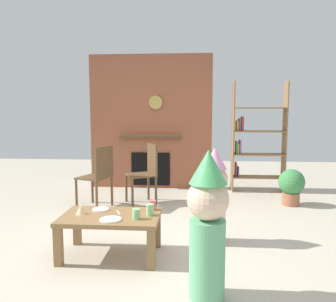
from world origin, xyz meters
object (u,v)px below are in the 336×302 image
object	(u,v)px
birthday_cake_slice	(81,210)
dining_chair_middle	(146,170)
paper_cup_near_left	(152,205)
paper_plate_rear	(101,209)
child_with_cone_hat	(208,221)
dining_chair_left	(99,173)
bookshelf	(255,140)
child_in_pink	(214,193)
potted_plant_tall	(291,185)
paper_cup_center	(150,210)
coffee_table	(111,222)
paper_plate_front	(111,219)
paper_cup_near_right	(136,214)

from	to	relation	value
birthday_cake_slice	dining_chair_middle	size ratio (longest dim) A/B	0.11
paper_cup_near_left	paper_plate_rear	size ratio (longest dim) A/B	0.57
child_with_cone_hat	dining_chair_left	world-z (taller)	child_with_cone_hat
bookshelf	paper_plate_rear	world-z (taller)	bookshelf
child_in_pink	potted_plant_tall	world-z (taller)	child_in_pink
dining_chair_middle	birthday_cake_slice	bearing A→B (deg)	53.17
paper_cup_near_left	child_in_pink	xyz separation A→B (m)	(0.63, 0.21, 0.09)
bookshelf	dining_chair_left	size ratio (longest dim) A/B	2.11
paper_cup_near_left	paper_cup_center	bearing A→B (deg)	-89.17
coffee_table	paper_cup_near_left	world-z (taller)	paper_cup_near_left
paper_plate_rear	dining_chair_middle	world-z (taller)	dining_chair_middle
paper_plate_front	child_in_pink	xyz separation A→B (m)	(0.97, 0.56, 0.13)
birthday_cake_slice	coffee_table	bearing A→B (deg)	-2.78
coffee_table	birthday_cake_slice	size ratio (longest dim) A/B	9.33
paper_plate_rear	coffee_table	bearing A→B (deg)	-48.99
paper_cup_center	child_with_cone_hat	distance (m)	0.87
paper_cup_near_right	paper_plate_rear	size ratio (longest dim) A/B	0.57
potted_plant_tall	paper_cup_near_right	bearing A→B (deg)	-134.00
paper_cup_near_right	paper_cup_center	bearing A→B (deg)	47.15
paper_cup_center	paper_plate_rear	xyz separation A→B (m)	(-0.52, 0.14, -0.05)
paper_cup_near_right	dining_chair_middle	world-z (taller)	dining_chair_middle
bookshelf	child_in_pink	xyz separation A→B (m)	(-0.84, -2.41, -0.36)
coffee_table	child_in_pink	distance (m)	1.11
bookshelf	birthday_cake_slice	world-z (taller)	bookshelf
paper_plate_rear	child_in_pink	size ratio (longest dim) A/B	0.17
paper_cup_center	paper_plate_rear	distance (m)	0.54
dining_chair_middle	potted_plant_tall	bearing A→B (deg)	155.50
dining_chair_left	paper_cup_center	bearing A→B (deg)	142.39
child_in_pink	paper_cup_near_right	bearing A→B (deg)	12.39
paper_plate_front	child_with_cone_hat	size ratio (longest dim) A/B	0.18
paper_cup_near_right	birthday_cake_slice	bearing A→B (deg)	168.42
paper_cup_center	paper_plate_rear	bearing A→B (deg)	165.14
birthday_cake_slice	child_with_cone_hat	bearing A→B (deg)	-29.91
coffee_table	paper_cup_near_right	world-z (taller)	paper_cup_near_right
paper_cup_near_left	dining_chair_middle	world-z (taller)	dining_chair_middle
dining_chair_left	paper_cup_near_right	bearing A→B (deg)	137.53
paper_plate_front	dining_chair_left	size ratio (longest dim) A/B	0.22
paper_cup_near_left	paper_cup_center	xyz separation A→B (m)	(0.00, -0.18, 0.01)
bookshelf	paper_cup_center	world-z (taller)	bookshelf
paper_plate_rear	birthday_cake_slice	size ratio (longest dim) A/B	1.69
paper_cup_near_left	paper_cup_near_right	size ratio (longest dim) A/B	1.00
bookshelf	paper_cup_near_left	world-z (taller)	bookshelf
coffee_table	dining_chair_left	bearing A→B (deg)	109.41
paper_plate_rear	dining_chair_left	bearing A→B (deg)	106.44
paper_plate_rear	dining_chair_left	distance (m)	1.50
paper_cup_near_left	bookshelf	bearing A→B (deg)	60.65
paper_plate_rear	paper_cup_near_right	bearing A→B (deg)	-32.72
bookshelf	dining_chair_middle	size ratio (longest dim) A/B	2.11
paper_cup_near_left	child_with_cone_hat	world-z (taller)	child_with_cone_hat
birthday_cake_slice	dining_chair_middle	distance (m)	1.93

